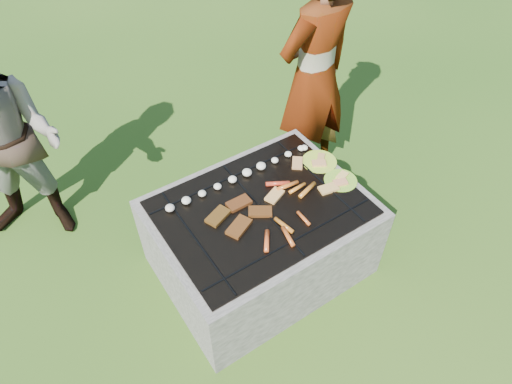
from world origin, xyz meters
TOP-DOWN VIEW (x-y plane):
  - lawn at (0.00, 0.00)m, footprint 60.00×60.00m
  - fire_pit at (0.00, 0.00)m, footprint 1.30×1.00m
  - mushrooms at (0.03, 0.28)m, footprint 1.08×0.06m
  - pork_slabs at (-0.15, 0.01)m, footprint 0.40×0.28m
  - sausages at (0.14, -0.10)m, footprint 0.58×0.50m
  - bread_on_grate at (0.32, 0.02)m, footprint 0.46×0.41m
  - plate_far at (0.56, 0.12)m, footprint 0.26×0.26m
  - plate_near at (0.56, -0.10)m, footprint 0.29×0.29m
  - cook at (0.87, 0.60)m, footprint 0.70×0.49m
  - bystander at (-1.16, 1.18)m, footprint 0.98×0.93m

SIDE VIEW (x-z plane):
  - lawn at x=0.00m, z-range 0.00..0.00m
  - fire_pit at x=0.00m, z-range -0.03..0.59m
  - plate_near at x=0.56m, z-range 0.59..0.62m
  - plate_far at x=0.56m, z-range 0.59..0.62m
  - bread_on_grate at x=0.32m, z-range 0.61..0.63m
  - pork_slabs at x=-0.15m, z-range 0.61..0.63m
  - sausages at x=0.14m, z-range 0.61..0.64m
  - mushrooms at x=0.03m, z-range 0.61..0.65m
  - bystander at x=-1.16m, z-range 0.00..1.59m
  - cook at x=0.87m, z-range 0.00..1.81m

